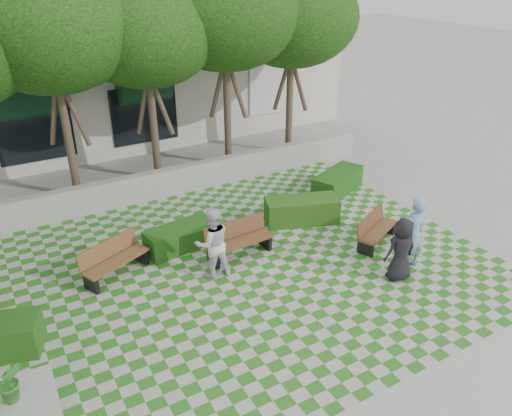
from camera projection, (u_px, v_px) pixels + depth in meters
ground at (269, 290)px, 11.92m from camera, size 90.00×90.00×0.00m
lawn at (249, 269)px, 12.69m from camera, size 12.00×12.00×0.00m
retaining_wall at (172, 181)px, 16.51m from camera, size 15.00×0.36×0.90m
bench_east at (375, 230)px, 13.68m from camera, size 1.70×1.17×0.85m
bench_mid at (239, 240)px, 13.10m from camera, size 1.83×0.70×0.95m
bench_west at (114, 260)px, 12.28m from camera, size 1.83×1.23×0.91m
hedge_east at (337, 182)px, 16.62m from camera, size 2.24×1.58×0.73m
hedge_midright at (302, 210)px, 14.79m from camera, size 2.29×1.52×0.75m
hedge_midleft at (180, 237)px, 13.47m from camera, size 1.97×1.01×0.66m
person_blue at (413, 234)px, 12.34m from camera, size 0.72×0.48×1.96m
person_dark at (401, 250)px, 11.98m from camera, size 0.86×0.62×1.64m
person_white at (213, 243)px, 12.06m from camera, size 0.97×0.80×1.84m
tree_row at (97, 37)px, 13.34m from camera, size 17.70×13.40×7.41m
building at (123, 71)px, 22.06m from camera, size 18.00×8.92×5.15m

